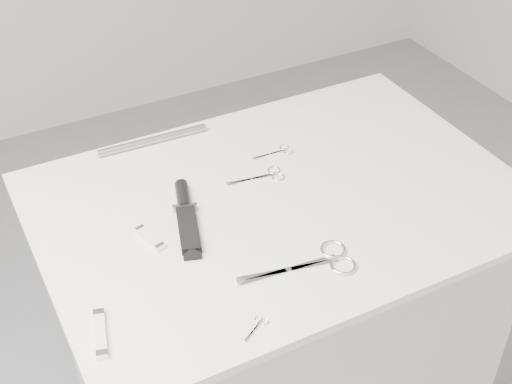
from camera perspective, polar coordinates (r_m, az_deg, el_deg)
name	(u,v)px	position (r m, az deg, el deg)	size (l,w,h in m)	color
plinth	(277,346)	(1.81, 1.68, -12.20)	(0.90, 0.60, 0.90)	#BCBCBA
display_board	(281,201)	(1.49, 2.00, -0.70)	(1.00, 0.70, 0.02)	beige
large_shears	(321,262)	(1.34, 5.18, -5.58)	(0.23, 0.10, 0.01)	silver
embroidery_scissors_a	(266,176)	(1.54, 0.78, 1.29)	(0.13, 0.06, 0.00)	silver
embroidery_scissors_b	(278,152)	(1.62, 1.78, 3.23)	(0.10, 0.04, 0.00)	silver
tiny_scissors	(257,326)	(1.22, 0.10, -10.66)	(0.06, 0.04, 0.00)	silver
sheathed_knife	(186,214)	(1.44, -5.63, -1.74)	(0.10, 0.22, 0.03)	black
pocket_knife_a	(100,333)	(1.23, -12.34, -10.97)	(0.05, 0.11, 0.01)	beige
pocket_knife_b	(150,238)	(1.39, -8.51, -3.68)	(0.03, 0.08, 0.01)	beige
metal_rail	(153,140)	(1.66, -8.25, 4.13)	(0.02, 0.02, 0.26)	gray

